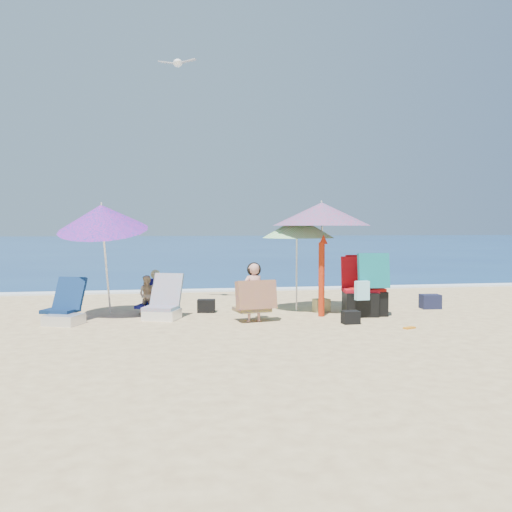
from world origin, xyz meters
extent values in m
plane|color=#D8BC84|center=(0.00, 0.00, 0.00)|extent=(120.00, 120.00, 0.00)
cube|color=navy|center=(0.00, 45.00, -0.05)|extent=(120.00, 80.00, 0.12)
cube|color=white|center=(0.00, 5.10, 0.02)|extent=(120.00, 0.50, 0.04)
cylinder|color=white|center=(1.01, 1.17, 0.98)|extent=(0.04, 0.04, 1.96)
cone|color=#E61E55|center=(1.00, 1.16, 1.88)|extent=(2.12, 2.12, 0.44)
cylinder|color=white|center=(0.99, 1.15, 2.08)|extent=(0.03, 0.03, 0.12)
cylinder|color=silver|center=(0.57, 1.40, 0.85)|extent=(0.04, 0.04, 1.70)
cone|color=green|center=(0.58, 1.30, 1.63)|extent=(1.77, 1.77, 0.40)
cylinder|color=silver|center=(0.57, 1.19, 1.80)|extent=(0.03, 0.03, 0.11)
cylinder|color=white|center=(-3.02, 1.43, 0.93)|extent=(0.14, 0.48, 1.81)
cone|color=#C01B99|center=(-3.06, 1.19, 1.80)|extent=(1.92, 1.97, 0.84)
cylinder|color=silver|center=(-3.06, 1.14, 2.01)|extent=(0.04, 0.07, 0.13)
cylinder|color=#AB260C|center=(0.86, 0.68, 0.68)|extent=(0.12, 0.12, 1.35)
cone|color=red|center=(0.89, 0.69, 1.41)|extent=(0.17, 0.17, 0.17)
cube|color=#0B2041|center=(-3.75, 0.87, 0.19)|extent=(0.67, 0.64, 0.06)
cube|color=#0D254C|center=(-3.61, 0.96, 0.48)|extent=(0.61, 0.49, 0.57)
cube|color=silver|center=(-3.65, 0.56, 0.08)|extent=(0.70, 0.67, 0.17)
cube|color=#C34452|center=(-2.04, 0.83, 0.20)|extent=(0.69, 0.65, 0.07)
cube|color=#C15B44|center=(-1.93, 1.09, 0.50)|extent=(0.63, 0.50, 0.59)
cube|color=white|center=(-2.02, 0.84, 0.09)|extent=(0.72, 0.68, 0.18)
cube|color=#B10C19|center=(1.60, 0.68, 0.46)|extent=(0.69, 0.64, 0.07)
cube|color=#B60D14|center=(1.64, 0.92, 0.77)|extent=(0.63, 0.27, 0.62)
cube|color=black|center=(1.59, 0.64, 0.22)|extent=(0.67, 0.61, 0.44)
cube|color=red|center=(1.72, 0.72, 0.47)|extent=(0.66, 0.60, 0.07)
cube|color=#AF0C0E|center=(1.75, 0.97, 0.79)|extent=(0.64, 0.21, 0.63)
cube|color=black|center=(1.75, 0.68, 0.23)|extent=(0.64, 0.58, 0.45)
cube|color=#0A837F|center=(1.76, 0.42, 0.85)|extent=(0.57, 0.23, 0.64)
cube|color=#9AE7F7|center=(1.49, 0.27, 0.51)|extent=(0.26, 0.14, 0.34)
imported|color=tan|center=(-0.48, 0.27, 0.51)|extent=(0.41, 0.31, 1.01)
cube|color=navy|center=(-0.48, 0.39, 0.20)|extent=(0.65, 0.60, 0.07)
cube|color=#340F6A|center=(-0.43, 0.25, 0.47)|extent=(0.73, 0.38, 0.51)
sphere|color=black|center=(-0.44, 0.42, 0.90)|extent=(0.25, 0.25, 0.25)
imported|color=tan|center=(-2.27, 1.38, 0.37)|extent=(0.43, 0.38, 0.74)
cube|color=#0D0F4B|center=(-2.25, 1.39, 0.16)|extent=(0.55, 0.51, 0.05)
cube|color=#0B0C40|center=(-2.13, 1.71, 0.40)|extent=(0.51, 0.39, 0.48)
sphere|color=tan|center=(-2.13, 1.68, 0.73)|extent=(0.18, 0.18, 0.18)
cube|color=black|center=(-1.17, 1.53, 0.12)|extent=(0.37, 0.29, 0.25)
cube|color=tan|center=(1.01, 1.20, 0.13)|extent=(0.33, 0.27, 0.25)
cube|color=#161931|center=(3.29, 1.26, 0.14)|extent=(0.40, 0.31, 0.28)
cube|color=black|center=(1.12, -0.19, 0.11)|extent=(0.30, 0.22, 0.22)
cube|color=orange|center=(1.89, -0.80, 0.01)|extent=(0.23, 0.17, 0.03)
ellipsoid|color=white|center=(-1.66, 2.19, 4.86)|extent=(0.30, 0.40, 0.14)
cube|color=#989CA0|center=(-1.86, 2.27, 4.88)|extent=(0.36, 0.23, 0.08)
cube|color=gray|center=(-1.47, 2.10, 4.88)|extent=(0.36, 0.23, 0.08)
camera|label=1|loc=(-2.12, -9.44, 1.66)|focal=40.47mm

